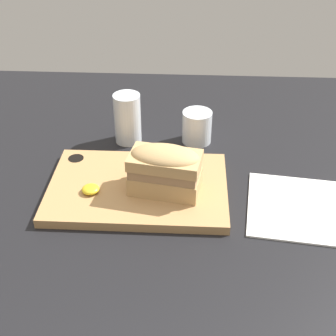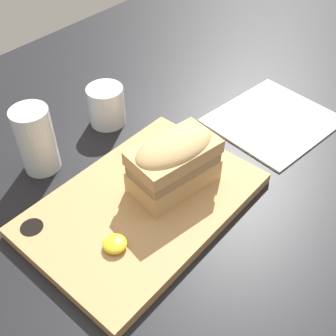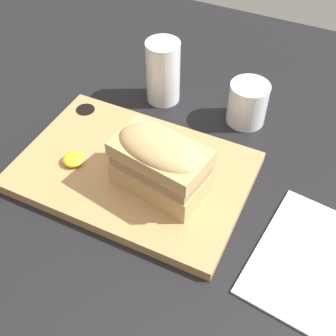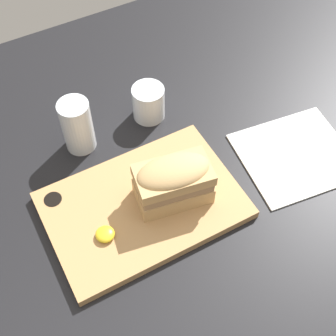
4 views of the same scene
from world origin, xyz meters
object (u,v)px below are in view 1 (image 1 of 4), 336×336
object	(u,v)px
napkin	(305,208)
sandwich	(165,168)
water_glass	(128,121)
wine_glass	(197,128)
serving_board	(138,188)

from	to	relation	value
napkin	sandwich	bearing A→B (deg)	175.09
sandwich	water_glass	distance (cm)	22.94
wine_glass	sandwich	bearing A→B (deg)	-105.71
serving_board	water_glass	world-z (taller)	water_glass
serving_board	sandwich	size ratio (longest dim) A/B	2.43
wine_glass	napkin	size ratio (longest dim) A/B	0.32
serving_board	napkin	size ratio (longest dim) A/B	1.47
sandwich	napkin	xyz separation A→B (cm)	(26.60, -2.29, -6.66)
sandwich	wine_glass	world-z (taller)	sandwich
serving_board	water_glass	distance (cm)	20.13
serving_board	wine_glass	size ratio (longest dim) A/B	4.67
napkin	wine_glass	bearing A→B (deg)	131.08
water_glass	napkin	bearing A→B (deg)	-32.35
sandwich	water_glass	bearing A→B (deg)	115.09
sandwich	napkin	distance (cm)	27.52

